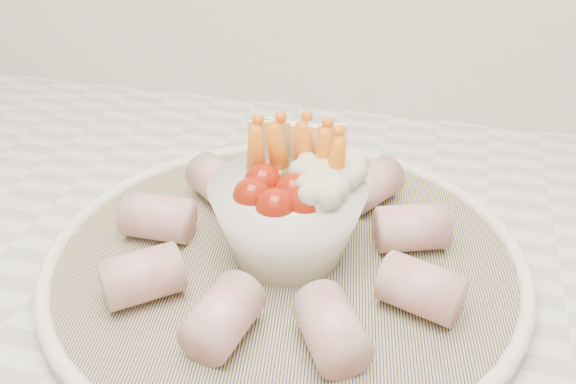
# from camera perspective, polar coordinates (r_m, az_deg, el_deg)

# --- Properties ---
(serving_platter) EXTENTS (0.44, 0.44, 0.02)m
(serving_platter) POSITION_cam_1_polar(r_m,az_deg,el_deg) (0.52, -0.23, -5.98)
(serving_platter) COLOR navy
(serving_platter) RESTS_ON kitchen_counter
(veggie_bowl) EXTENTS (0.12, 0.12, 0.11)m
(veggie_bowl) POSITION_cam_1_polar(r_m,az_deg,el_deg) (0.49, 0.37, -1.52)
(veggie_bowl) COLOR white
(veggie_bowl) RESTS_ON serving_platter
(cured_meat_rolls) EXTENTS (0.28, 0.27, 0.04)m
(cured_meat_rolls) POSITION_cam_1_polar(r_m,az_deg,el_deg) (0.50, -0.24, -3.90)
(cured_meat_rolls) COLOR #B95460
(cured_meat_rolls) RESTS_ON serving_platter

